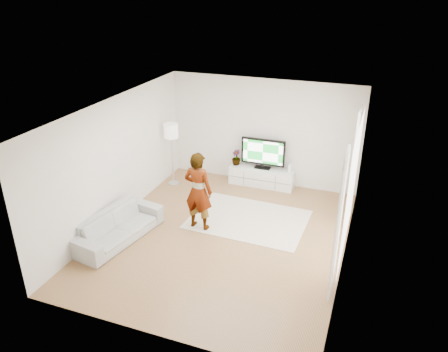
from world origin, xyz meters
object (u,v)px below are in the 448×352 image
(television, at_px, (263,152))
(rug, at_px, (248,219))
(player, at_px, (198,191))
(floor_lamp, at_px, (171,134))
(sofa, at_px, (118,226))
(media_console, at_px, (262,177))

(television, distance_m, rug, 2.12)
(player, relative_size, floor_lamp, 1.06)
(player, distance_m, floor_lamp, 2.46)
(rug, height_order, player, player)
(television, relative_size, player, 0.66)
(television, bearing_deg, sofa, -120.31)
(media_console, xyz_separation_m, floor_lamp, (-2.25, -0.73, 1.17))
(floor_lamp, bearing_deg, television, 18.67)
(sofa, bearing_deg, media_console, -20.47)
(sofa, height_order, floor_lamp, floor_lamp)
(television, distance_m, sofa, 4.24)
(player, height_order, floor_lamp, player)
(rug, bearing_deg, floor_lamp, 155.15)
(television, distance_m, player, 2.69)
(media_console, relative_size, player, 0.97)
(player, relative_size, sofa, 0.84)
(media_console, xyz_separation_m, television, (0.00, 0.03, 0.68))
(rug, height_order, floor_lamp, floor_lamp)
(rug, relative_size, player, 1.47)
(media_console, distance_m, floor_lamp, 2.64)
(television, relative_size, rug, 0.45)
(media_console, height_order, player, player)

